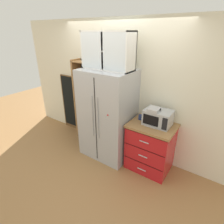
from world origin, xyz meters
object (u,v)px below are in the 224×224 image
at_px(microwave, 158,118).
at_px(mug_navy, 141,117).
at_px(coffee_maker, 154,116).
at_px(refrigerator, 108,115).
at_px(bottle_clear, 152,119).
at_px(chalkboard_menu, 72,103).

relative_size(microwave, mug_navy, 3.80).
bearing_deg(coffee_maker, microwave, 34.91).
height_order(refrigerator, microwave, refrigerator).
xyz_separation_m(coffee_maker, bottle_clear, (0.00, -0.04, -0.03)).
relative_size(coffee_maker, mug_navy, 2.68).
bearing_deg(mug_navy, microwave, -3.48).
bearing_deg(chalkboard_menu, coffee_maker, -6.61).
distance_m(mug_navy, bottle_clear, 0.29).
relative_size(mug_navy, chalkboard_menu, 0.08).
height_order(refrigerator, chalkboard_menu, refrigerator).
bearing_deg(refrigerator, coffee_maker, 4.94).
xyz_separation_m(coffee_maker, mug_navy, (-0.26, 0.06, -0.11)).
bearing_deg(mug_navy, chalkboard_menu, 174.30).
bearing_deg(refrigerator, bottle_clear, 2.30).
bearing_deg(refrigerator, chalkboard_menu, 166.07).
height_order(bottle_clear, chalkboard_menu, chalkboard_menu).
distance_m(coffee_maker, chalkboard_menu, 2.27).
height_order(microwave, mug_navy, microwave).
bearing_deg(bottle_clear, refrigerator, -177.70).
height_order(coffee_maker, mug_navy, coffee_maker).
bearing_deg(coffee_maker, mug_navy, 166.53).
bearing_deg(microwave, mug_navy, 176.52).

